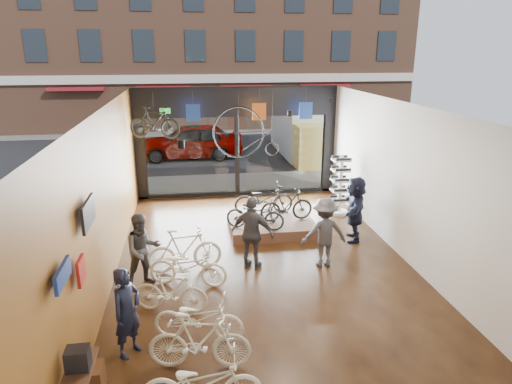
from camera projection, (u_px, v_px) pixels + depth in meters
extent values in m
cube|color=black|center=(266.00, 270.00, 10.85)|extent=(7.00, 12.00, 0.04)
cube|color=black|center=(267.00, 107.00, 9.70)|extent=(7.00, 12.00, 0.04)
cube|color=#9A6121|center=(105.00, 201.00, 9.77)|extent=(0.04, 12.00, 3.80)
cube|color=beige|center=(413.00, 186.00, 10.78)|extent=(0.04, 12.00, 3.80)
cube|color=beige|center=(369.00, 371.00, 4.59)|extent=(7.00, 0.04, 3.80)
cube|color=#198C26|center=(165.00, 111.00, 15.13)|extent=(0.35, 0.06, 0.18)
cube|color=black|center=(219.00, 145.00, 24.99)|extent=(30.00, 18.00, 0.02)
cube|color=slate|center=(234.00, 183.00, 17.62)|extent=(30.00, 2.40, 0.12)
cube|color=slate|center=(214.00, 131.00, 28.75)|extent=(30.00, 2.00, 0.12)
cube|color=brown|center=(209.00, 16.00, 29.03)|extent=(26.00, 5.00, 14.00)
imported|color=gray|center=(190.00, 141.00, 21.69)|extent=(4.90, 1.97, 1.67)
imported|color=#ECE5CC|center=(202.00, 384.00, 6.48)|extent=(1.79, 0.74, 0.92)
imported|color=#ECE5CC|center=(200.00, 341.00, 7.35)|extent=(1.74, 0.74, 1.01)
imported|color=#ECE5CC|center=(199.00, 318.00, 8.10)|extent=(1.72, 0.97, 0.86)
imported|color=#ECE5CC|center=(171.00, 291.00, 8.96)|extent=(1.58, 0.85, 0.91)
imported|color=#ECE5CC|center=(188.00, 267.00, 9.97)|extent=(1.84, 1.06, 0.91)
imported|color=#ECE5CC|center=(184.00, 250.00, 10.63)|extent=(1.80, 0.71, 1.05)
cube|color=#4C2C1C|center=(271.00, 226.00, 13.11)|extent=(2.40, 1.80, 0.30)
imported|color=black|center=(255.00, 214.00, 12.37)|extent=(1.70, 1.08, 0.84)
imported|color=black|center=(287.00, 205.00, 12.96)|extent=(1.59, 0.60, 0.93)
imported|color=black|center=(264.00, 199.00, 13.52)|extent=(1.75, 0.63, 0.92)
imported|color=#161C33|center=(127.00, 312.00, 7.62)|extent=(0.66, 0.69, 1.59)
imported|color=#3F3F44|center=(143.00, 250.00, 9.91)|extent=(0.98, 0.87, 1.66)
imported|color=#3F3F44|center=(252.00, 233.00, 10.66)|extent=(1.12, 0.89, 1.78)
imported|color=#3F3F44|center=(324.00, 233.00, 10.81)|extent=(1.12, 0.67, 1.70)
imported|color=#161C33|center=(355.00, 209.00, 12.29)|extent=(1.03, 1.74, 1.79)
imported|color=black|center=(154.00, 122.00, 13.55)|extent=(1.64, 0.94, 0.95)
cube|color=#1E3F99|center=(193.00, 113.00, 14.62)|extent=(0.45, 0.03, 0.55)
cube|color=#CC5919|center=(259.00, 112.00, 14.93)|extent=(0.45, 0.03, 0.55)
cube|color=#1E3F99|center=(306.00, 111.00, 15.16)|extent=(0.45, 0.03, 0.55)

